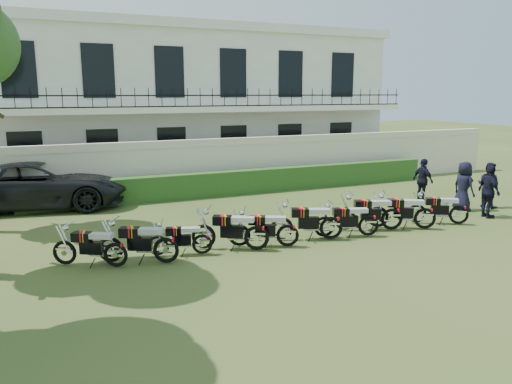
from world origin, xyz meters
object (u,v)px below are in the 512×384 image
(motorcycle_6, at_px, (369,221))
(officer_2, at_px, (489,192))
(motorcycle_7, at_px, (392,214))
(officer_4, at_px, (488,185))
(motorcycle_0, at_px, (115,249))
(suv, at_px, (39,185))
(motorcycle_1, at_px, (166,244))
(officer_3, at_px, (464,186))
(motorcycle_3, at_px, (257,232))
(motorcycle_2, at_px, (202,239))
(motorcycle_5, at_px, (331,222))
(officer_5, at_px, (423,180))
(motorcycle_4, at_px, (288,230))
(motorcycle_9, at_px, (459,210))
(motorcycle_8, at_px, (425,213))

(motorcycle_6, bearing_deg, officer_2, -68.08)
(motorcycle_7, relative_size, officer_4, 1.19)
(motorcycle_0, bearing_deg, suv, 42.71)
(motorcycle_7, bearing_deg, officer_2, -67.51)
(motorcycle_6, bearing_deg, motorcycle_1, 108.71)
(officer_3, bearing_deg, motorcycle_7, 105.47)
(motorcycle_3, height_order, suv, suv)
(motorcycle_2, bearing_deg, officer_3, -65.81)
(motorcycle_5, bearing_deg, motorcycle_2, 109.20)
(officer_5, bearing_deg, motorcycle_4, 110.91)
(motorcycle_0, xyz_separation_m, suv, (-1.55, 7.78, 0.39))
(motorcycle_5, bearing_deg, motorcycle_9, -70.38)
(motorcycle_3, height_order, motorcycle_9, motorcycle_3)
(motorcycle_8, bearing_deg, suv, 85.61)
(officer_3, distance_m, officer_4, 1.27)
(motorcycle_3, relative_size, suv, 0.30)
(motorcycle_1, bearing_deg, officer_5, -47.98)
(motorcycle_1, relative_size, motorcycle_8, 1.03)
(officer_4, xyz_separation_m, officer_5, (-1.58, 1.69, 0.01))
(motorcycle_9, xyz_separation_m, suv, (-12.32, 8.17, 0.39))
(motorcycle_7, bearing_deg, motorcycle_8, -85.95)
(officer_4, bearing_deg, motorcycle_2, 79.16)
(motorcycle_3, distance_m, motorcycle_8, 5.68)
(motorcycle_8, relative_size, officer_3, 1.02)
(motorcycle_3, bearing_deg, motorcycle_2, 108.45)
(motorcycle_2, height_order, suv, suv)
(suv, relative_size, officer_4, 3.73)
(officer_3, bearing_deg, motorcycle_2, 95.70)
(motorcycle_4, distance_m, motorcycle_5, 1.48)
(motorcycle_0, height_order, motorcycle_2, motorcycle_0)
(motorcycle_0, bearing_deg, motorcycle_9, -60.69)
(motorcycle_1, distance_m, officer_3, 11.34)
(motorcycle_9, bearing_deg, officer_5, 9.36)
(motorcycle_0, xyz_separation_m, officer_3, (12.45, 1.07, 0.41))
(motorcycle_5, height_order, suv, suv)
(motorcycle_6, bearing_deg, motorcycle_5, 102.11)
(motorcycle_7, distance_m, officer_5, 4.75)
(motorcycle_6, xyz_separation_m, motorcycle_8, (2.07, -0.09, 0.04))
(motorcycle_0, xyz_separation_m, motorcycle_4, (4.60, -0.25, 0.01))
(motorcycle_7, bearing_deg, suv, 74.56)
(motorcycle_4, distance_m, officer_5, 8.14)
(motorcycle_4, bearing_deg, motorcycle_7, -61.41)
(motorcycle_6, height_order, officer_3, officer_3)
(motorcycle_4, xyz_separation_m, motorcycle_9, (6.17, -0.15, -0.01))
(motorcycle_3, distance_m, suv, 9.54)
(motorcycle_8, relative_size, suv, 0.29)
(motorcycle_6, height_order, officer_2, officer_2)
(motorcycle_1, distance_m, officer_4, 12.60)
(officer_3, bearing_deg, motorcycle_1, 96.77)
(motorcycle_6, bearing_deg, motorcycle_2, 105.01)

